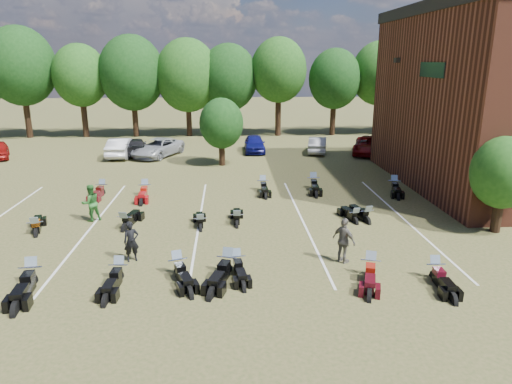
{
  "coord_description": "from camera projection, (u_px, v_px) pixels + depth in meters",
  "views": [
    {
      "loc": [
        -1.57,
        -17.72,
        7.5
      ],
      "look_at": [
        -0.21,
        4.0,
        1.2
      ],
      "focal_mm": 32.0,
      "sensor_mm": 36.0,
      "label": 1
    }
  ],
  "objects": [
    {
      "name": "motorcycle_3",
      "position": [
        237.0,
        270.0,
        16.91
      ],
      "size": [
        0.92,
        2.14,
        1.16
      ],
      "primitive_type": null,
      "rotation": [
        0.0,
        0.0,
        0.13
      ],
      "color": "black",
      "rests_on": "ground"
    },
    {
      "name": "car_6",
      "position": [
        369.0,
        145.0,
        37.7
      ],
      "size": [
        4.03,
        5.69,
        1.44
      ],
      "primitive_type": "imported",
      "rotation": [
        0.0,
        0.0,
        -0.35
      ],
      "color": "#630506",
      "rests_on": "ground"
    },
    {
      "name": "tree_line",
      "position": [
        232.0,
        73.0,
        45.15
      ],
      "size": [
        56.0,
        6.0,
        9.79
      ],
      "color": "black",
      "rests_on": "ground"
    },
    {
      "name": "car_2",
      "position": [
        158.0,
        148.0,
        36.74
      ],
      "size": [
        4.3,
        5.69,
        1.44
      ],
      "primitive_type": "imported",
      "rotation": [
        0.0,
        0.0,
        -0.42
      ],
      "color": "#95979D",
      "rests_on": "ground"
    },
    {
      "name": "motorcycle_1",
      "position": [
        120.0,
        281.0,
        16.13
      ],
      "size": [
        0.83,
        2.26,
        1.24
      ],
      "primitive_type": null,
      "rotation": [
        0.0,
        0.0,
        -0.06
      ],
      "color": "black",
      "rests_on": "ground"
    },
    {
      "name": "motorcycle_15",
      "position": [
        145.0,
        196.0,
        26.23
      ],
      "size": [
        0.87,
        2.43,
        1.34
      ],
      "primitive_type": null,
      "rotation": [
        0.0,
        0.0,
        0.05
      ],
      "color": "maroon",
      "rests_on": "ground"
    },
    {
      "name": "motorcycle_10",
      "position": [
        201.0,
        230.0,
        20.94
      ],
      "size": [
        0.84,
        2.07,
        1.12
      ],
      "primitive_type": null,
      "rotation": [
        0.0,
        0.0,
        3.24
      ],
      "color": "black",
      "rests_on": "ground"
    },
    {
      "name": "motorcycle_9",
      "position": [
        125.0,
        230.0,
        20.93
      ],
      "size": [
        1.13,
        2.37,
        1.27
      ],
      "primitive_type": null,
      "rotation": [
        0.0,
        0.0,
        2.96
      ],
      "color": "black",
      "rests_on": "ground"
    },
    {
      "name": "person_green",
      "position": [
        91.0,
        203.0,
        21.91
      ],
      "size": [
        1.11,
        1.06,
        1.81
      ],
      "primitive_type": "imported",
      "rotation": [
        0.0,
        0.0,
        3.74
      ],
      "color": "#286927",
      "rests_on": "ground"
    },
    {
      "name": "motorcycle_20",
      "position": [
        393.0,
        191.0,
        27.17
      ],
      "size": [
        1.22,
        2.47,
        1.32
      ],
      "primitive_type": null,
      "rotation": [
        0.0,
        0.0,
        -0.21
      ],
      "color": "black",
      "rests_on": "ground"
    },
    {
      "name": "car_4",
      "position": [
        255.0,
        144.0,
        38.56
      ],
      "size": [
        1.72,
        4.19,
        1.42
      ],
      "primitive_type": "imported",
      "rotation": [
        0.0,
        0.0,
        -0.01
      ],
      "color": "#0E0F62",
      "rests_on": "ground"
    },
    {
      "name": "motorcycle_6",
      "position": [
        370.0,
        276.0,
        16.45
      ],
      "size": [
        1.41,
        2.43,
        1.29
      ],
      "primitive_type": null,
      "rotation": [
        0.0,
        0.0,
        -0.31
      ],
      "color": "#3D0810",
      "rests_on": "ground"
    },
    {
      "name": "motorcycle_11",
      "position": [
        237.0,
        226.0,
        21.38
      ],
      "size": [
        0.69,
        2.1,
        1.17
      ],
      "primitive_type": null,
      "rotation": [
        0.0,
        0.0,
        3.13
      ],
      "color": "black",
      "rests_on": "ground"
    },
    {
      "name": "young_tree_midfield",
      "position": [
        221.0,
        123.0,
        33.04
      ],
      "size": [
        3.2,
        3.2,
        4.7
      ],
      "color": "black",
      "rests_on": "ground"
    },
    {
      "name": "motorcycle_8",
      "position": [
        37.0,
        235.0,
        20.28
      ],
      "size": [
        1.31,
        2.35,
        1.25
      ],
      "primitive_type": null,
      "rotation": [
        0.0,
        0.0,
        3.42
      ],
      "color": "black",
      "rests_on": "ground"
    },
    {
      "name": "motorcycle_2",
      "position": [
        178.0,
        275.0,
        16.53
      ],
      "size": [
        1.44,
        2.4,
        1.28
      ],
      "primitive_type": null,
      "rotation": [
        0.0,
        0.0,
        0.33
      ],
      "color": "black",
      "rests_on": "ground"
    },
    {
      "name": "ground",
      "position": [
        267.0,
        246.0,
        19.17
      ],
      "size": [
        160.0,
        160.0,
        0.0
      ],
      "primitive_type": "plane",
      "color": "brown",
      "rests_on": "ground"
    },
    {
      "name": "person_black",
      "position": [
        131.0,
        242.0,
        17.51
      ],
      "size": [
        0.68,
        0.56,
        1.6
      ],
      "primitive_type": "imported",
      "rotation": [
        0.0,
        0.0,
        0.36
      ],
      "color": "black",
      "rests_on": "ground"
    },
    {
      "name": "motorcycle_5",
      "position": [
        434.0,
        279.0,
        16.21
      ],
      "size": [
        0.83,
        2.23,
        1.22
      ],
      "primitive_type": null,
      "rotation": [
        0.0,
        0.0,
        -0.06
      ],
      "color": "black",
      "rests_on": "ground"
    },
    {
      "name": "motorcycle_12",
      "position": [
        367.0,
        223.0,
        21.86
      ],
      "size": [
        1.2,
        2.33,
        1.24
      ],
      "primitive_type": null,
      "rotation": [
        0.0,
        0.0,
        3.37
      ],
      "color": "black",
      "rests_on": "ground"
    },
    {
      "name": "car_1",
      "position": [
        121.0,
        147.0,
        36.65
      ],
      "size": [
        1.67,
        4.64,
        1.52
      ],
      "primitive_type": "imported",
      "rotation": [
        0.0,
        0.0,
        3.13
      ],
      "color": "#B6B5B9",
      "rests_on": "ground"
    },
    {
      "name": "person_grey",
      "position": [
        344.0,
        241.0,
        17.36
      ],
      "size": [
        0.97,
        1.1,
        1.78
      ],
      "primitive_type": "imported",
      "rotation": [
        0.0,
        0.0,
        2.21
      ],
      "color": "#5E5950",
      "rests_on": "ground"
    },
    {
      "name": "motorcycle_18",
      "position": [
        263.0,
        190.0,
        27.29
      ],
      "size": [
        0.76,
        2.29,
        1.27
      ],
      "primitive_type": null,
      "rotation": [
        0.0,
        0.0,
        0.02
      ],
      "color": "black",
      "rests_on": "ground"
    },
    {
      "name": "motorcycle_13",
      "position": [
        355.0,
        223.0,
        21.82
      ],
      "size": [
        1.0,
        2.11,
        1.13
      ],
      "primitive_type": null,
      "rotation": [
        0.0,
        0.0,
        3.32
      ],
      "color": "black",
      "rests_on": "ground"
    },
    {
      "name": "car_7",
      "position": [
        427.0,
        143.0,
        38.88
      ],
      "size": [
        2.93,
        5.27,
        1.44
      ],
      "primitive_type": "imported",
      "rotation": [
        0.0,
        0.0,
        3.33
      ],
      "color": "#36373B",
      "rests_on": "ground"
    },
    {
      "name": "young_tree_near_building",
      "position": [
        504.0,
        173.0,
        19.99
      ],
      "size": [
        2.8,
        2.8,
        4.16
      ],
      "color": "black",
      "rests_on": "ground"
    },
    {
      "name": "motorcycle_4",
      "position": [
        227.0,
        274.0,
        16.63
      ],
      "size": [
        1.47,
        2.57,
        1.36
      ],
      "primitive_type": null,
      "rotation": [
        0.0,
        0.0,
        -0.3
      ],
      "color": "black",
      "rests_on": "ground"
    },
    {
      "name": "motorcycle_19",
      "position": [
        313.0,
        189.0,
        27.7
      ],
      "size": [
        1.01,
        2.54,
        1.38
      ],
      "primitive_type": null,
      "rotation": [
        0.0,
        0.0,
        -0.09
      ],
      "color": "black",
      "rests_on": "ground"
    },
    {
      "name": "car_5",
      "position": [
        318.0,
        145.0,
        38.31
      ],
      "size": [
        2.3,
        4.28,
        1.34
      ],
      "primitive_type": "imported",
      "rotation": [
        0.0,
        0.0,
        2.91
      ],
      "color": "#9C9D99",
      "rests_on": "ground"
    },
    {
      "name": "motorcycle_14",
      "position": [
        103.0,
        195.0,
        26.44
      ],
      "size": [
        0.89,
        2.29,
        1.25
      ],
      "primitive_type": null,
      "rotation": [
        0.0,
        0.0,
        -0.08
      ],
      "color": "#4E0B14",
      "rests_on": "ground"
    },
    {
      "name": "motorcycle_0",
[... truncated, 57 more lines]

